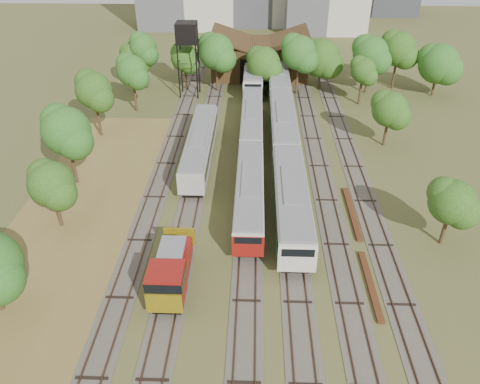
{
  "coord_description": "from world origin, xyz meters",
  "views": [
    {
      "loc": [
        -1.62,
        -23.01,
        26.82
      ],
      "look_at": [
        -2.92,
        15.14,
        2.5
      ],
      "focal_mm": 35.0,
      "sensor_mm": 36.0,
      "label": 1
    }
  ],
  "objects_px": {
    "railcar_red_set": "(251,152)",
    "shunter_locomotive": "(171,273)",
    "railcar_green_set": "(283,125)",
    "water_tower": "(187,34)"
  },
  "relations": [
    {
      "from": "shunter_locomotive",
      "to": "railcar_red_set",
      "type": "bearing_deg",
      "value": 73.76
    },
    {
      "from": "railcar_red_set",
      "to": "railcar_green_set",
      "type": "height_order",
      "value": "railcar_green_set"
    },
    {
      "from": "railcar_red_set",
      "to": "shunter_locomotive",
      "type": "bearing_deg",
      "value": -106.24
    },
    {
      "from": "railcar_red_set",
      "to": "shunter_locomotive",
      "type": "xyz_separation_m",
      "value": [
        -6.0,
        -20.6,
        -0.08
      ]
    },
    {
      "from": "shunter_locomotive",
      "to": "water_tower",
      "type": "relative_size",
      "value": 0.73
    },
    {
      "from": "railcar_green_set",
      "to": "shunter_locomotive",
      "type": "bearing_deg",
      "value": -110.02
    },
    {
      "from": "railcar_green_set",
      "to": "shunter_locomotive",
      "type": "height_order",
      "value": "railcar_green_set"
    },
    {
      "from": "railcar_red_set",
      "to": "water_tower",
      "type": "xyz_separation_m",
      "value": [
        -9.92,
        22.62,
        7.57
      ]
    },
    {
      "from": "railcar_red_set",
      "to": "railcar_green_set",
      "type": "bearing_deg",
      "value": 59.73
    },
    {
      "from": "railcar_red_set",
      "to": "water_tower",
      "type": "bearing_deg",
      "value": 113.68
    }
  ]
}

